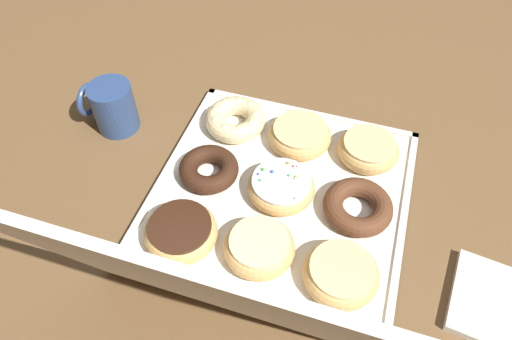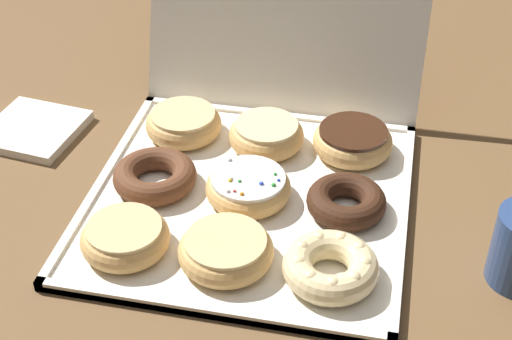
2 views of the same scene
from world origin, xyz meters
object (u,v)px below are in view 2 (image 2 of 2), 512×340
(donut_box, at_px, (248,200))
(chocolate_frosted_donut_8, at_px, (353,141))
(chocolate_cake_ring_donut_5, at_px, (346,201))
(glazed_ring_donut_6, at_px, (184,123))
(napkin_stack, at_px, (34,129))
(glazed_ring_donut_0, at_px, (125,237))
(cruller_donut_2, at_px, (330,266))
(glazed_ring_donut_7, at_px, (266,135))
(sprinkle_donut_4, at_px, (245,186))
(chocolate_cake_ring_donut_3, at_px, (154,178))
(glazed_ring_donut_1, at_px, (224,250))

(donut_box, xyz_separation_m, chocolate_frosted_donut_8, (0.13, 0.14, 0.03))
(chocolate_cake_ring_donut_5, relative_size, glazed_ring_donut_6, 0.92)
(napkin_stack, bearing_deg, chocolate_cake_ring_donut_5, -11.06)
(donut_box, height_order, glazed_ring_donut_0, glazed_ring_donut_0)
(cruller_donut_2, bearing_deg, chocolate_frosted_donut_8, 90.53)
(donut_box, distance_m, napkin_stack, 0.38)
(glazed_ring_donut_6, bearing_deg, glazed_ring_donut_0, -89.87)
(chocolate_cake_ring_donut_5, xyz_separation_m, glazed_ring_donut_7, (-0.14, 0.12, 0.00))
(chocolate_cake_ring_donut_5, distance_m, glazed_ring_donut_6, 0.29)
(donut_box, xyz_separation_m, glazed_ring_donut_7, (-0.00, 0.13, 0.03))
(donut_box, bearing_deg, glazed_ring_donut_7, 90.45)
(sprinkle_donut_4, xyz_separation_m, glazed_ring_donut_7, (0.00, 0.12, 0.00))
(chocolate_frosted_donut_8, bearing_deg, donut_box, -132.84)
(chocolate_cake_ring_donut_3, bearing_deg, cruller_donut_2, -25.60)
(napkin_stack, bearing_deg, chocolate_cake_ring_donut_3, -24.14)
(glazed_ring_donut_1, xyz_separation_m, glazed_ring_donut_7, (0.00, 0.26, 0.00))
(donut_box, relative_size, chocolate_cake_ring_donut_5, 4.05)
(glazed_ring_donut_1, height_order, chocolate_cake_ring_donut_5, glazed_ring_donut_1)
(glazed_ring_donut_6, bearing_deg, chocolate_frosted_donut_8, 1.35)
(glazed_ring_donut_6, distance_m, chocolate_frosted_donut_8, 0.26)
(donut_box, distance_m, glazed_ring_donut_1, 0.13)
(glazed_ring_donut_0, height_order, sprinkle_donut_4, sprinkle_donut_4)
(donut_box, height_order, glazed_ring_donut_1, glazed_ring_donut_1)
(glazed_ring_donut_0, distance_m, chocolate_cake_ring_donut_5, 0.30)
(glazed_ring_donut_1, relative_size, cruller_donut_2, 1.02)
(glazed_ring_donut_0, xyz_separation_m, glazed_ring_donut_7, (0.13, 0.26, 0.00))
(chocolate_cake_ring_donut_3, distance_m, chocolate_cake_ring_donut_5, 0.27)
(cruller_donut_2, distance_m, chocolate_cake_ring_donut_5, 0.13)
(chocolate_cake_ring_donut_3, bearing_deg, glazed_ring_donut_6, 88.55)
(cruller_donut_2, height_order, sprinkle_donut_4, sprinkle_donut_4)
(glazed_ring_donut_0, xyz_separation_m, sprinkle_donut_4, (0.12, 0.13, -0.00))
(chocolate_cake_ring_donut_5, bearing_deg, chocolate_cake_ring_donut_3, -178.67)
(cruller_donut_2, distance_m, glazed_ring_donut_7, 0.29)
(glazed_ring_donut_1, bearing_deg, chocolate_frosted_donut_8, 63.98)
(chocolate_cake_ring_donut_5, xyz_separation_m, napkin_stack, (-0.50, 0.10, -0.02))
(donut_box, height_order, glazed_ring_donut_6, glazed_ring_donut_6)
(glazed_ring_donut_7, bearing_deg, napkin_stack, -175.74)
(glazed_ring_donut_0, relative_size, glazed_ring_donut_7, 1.01)
(glazed_ring_donut_0, distance_m, chocolate_cake_ring_donut_3, 0.13)
(chocolate_cake_ring_donut_3, height_order, glazed_ring_donut_7, glazed_ring_donut_7)
(chocolate_frosted_donut_8, bearing_deg, glazed_ring_donut_6, -178.65)
(cruller_donut_2, distance_m, sprinkle_donut_4, 0.19)
(glazed_ring_donut_1, height_order, glazed_ring_donut_7, glazed_ring_donut_7)
(donut_box, xyz_separation_m, napkin_stack, (-0.37, 0.10, 0.00))
(donut_box, xyz_separation_m, cruller_donut_2, (0.13, -0.13, 0.02))
(donut_box, bearing_deg, napkin_stack, 164.82)
(cruller_donut_2, height_order, glazed_ring_donut_7, same)
(sprinkle_donut_4, height_order, chocolate_cake_ring_donut_5, sprinkle_donut_4)
(sprinkle_donut_4, distance_m, napkin_stack, 0.37)
(glazed_ring_donut_7, distance_m, chocolate_frosted_donut_8, 0.13)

